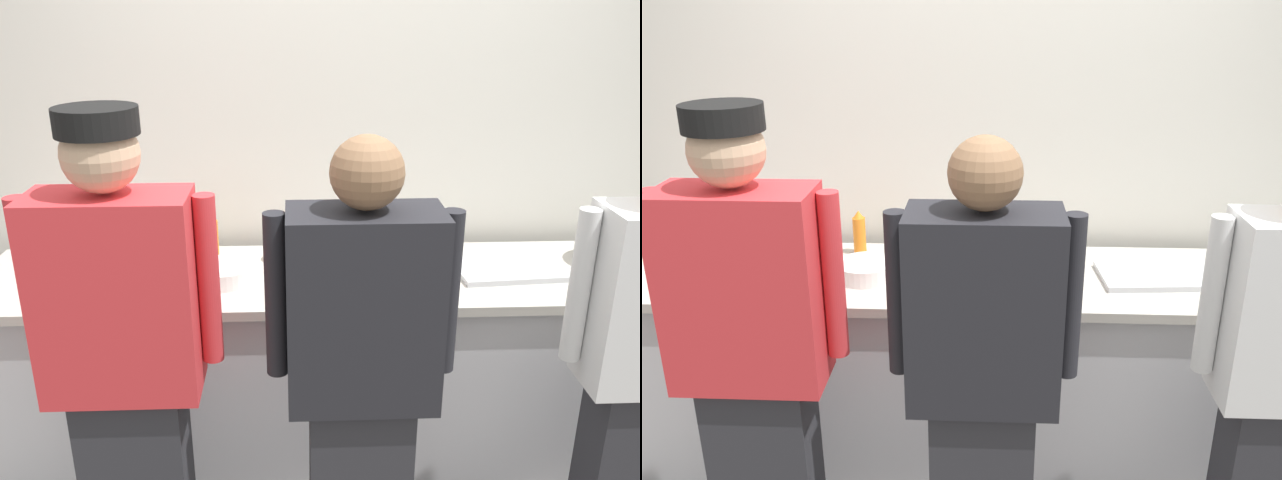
% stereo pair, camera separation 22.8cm
% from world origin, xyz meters
% --- Properties ---
extents(wall_back, '(4.99, 0.10, 2.68)m').
position_xyz_m(wall_back, '(0.00, 0.85, 1.34)').
color(wall_back, silver).
rests_on(wall_back, ground).
extents(prep_counter, '(3.18, 0.70, 0.92)m').
position_xyz_m(prep_counter, '(0.00, 0.37, 0.46)').
color(prep_counter, silver).
rests_on(prep_counter, ground).
extents(chef_near_left, '(0.63, 0.24, 1.76)m').
position_xyz_m(chef_near_left, '(-0.78, -0.35, 0.94)').
color(chef_near_left, '#2D2D33').
rests_on(chef_near_left, ground).
extents(chef_center, '(0.61, 0.24, 1.68)m').
position_xyz_m(chef_center, '(-0.01, -0.40, 0.89)').
color(chef_center, '#2D2D33').
rests_on(chef_center, ground).
extents(plate_stack_front, '(0.25, 0.25, 0.07)m').
position_xyz_m(plate_stack_front, '(-0.52, 0.31, 0.96)').
color(plate_stack_front, white).
rests_on(plate_stack_front, prep_counter).
extents(mixing_bowl_steel, '(0.31, 0.31, 0.12)m').
position_xyz_m(mixing_bowl_steel, '(1.20, 0.44, 0.98)').
color(mixing_bowl_steel, '#B7BABF').
rests_on(mixing_bowl_steel, prep_counter).
extents(sheet_tray, '(0.50, 0.32, 0.02)m').
position_xyz_m(sheet_tray, '(0.72, 0.36, 0.93)').
color(sheet_tray, '#B7BABF').
rests_on(sheet_tray, prep_counter).
extents(squeeze_bottle_primary, '(0.06, 0.06, 0.21)m').
position_xyz_m(squeeze_bottle_primary, '(-0.60, 0.59, 1.02)').
color(squeeze_bottle_primary, orange).
rests_on(squeeze_bottle_primary, prep_counter).
extents(ramekin_red_sauce, '(0.10, 0.10, 0.04)m').
position_xyz_m(ramekin_red_sauce, '(-0.31, 0.54, 0.94)').
color(ramekin_red_sauce, white).
rests_on(ramekin_red_sauce, prep_counter).
extents(ramekin_yellow_sauce, '(0.08, 0.08, 0.04)m').
position_xyz_m(ramekin_yellow_sauce, '(-0.15, 0.53, 0.94)').
color(ramekin_yellow_sauce, white).
rests_on(ramekin_yellow_sauce, prep_counter).
extents(ramekin_green_sauce, '(0.11, 0.11, 0.05)m').
position_xyz_m(ramekin_green_sauce, '(-1.14, 0.21, 0.95)').
color(ramekin_green_sauce, white).
rests_on(ramekin_green_sauce, prep_counter).
extents(ramekin_orange_sauce, '(0.09, 0.09, 0.04)m').
position_xyz_m(ramekin_orange_sauce, '(0.09, 0.45, 0.94)').
color(ramekin_orange_sauce, white).
rests_on(ramekin_orange_sauce, prep_counter).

